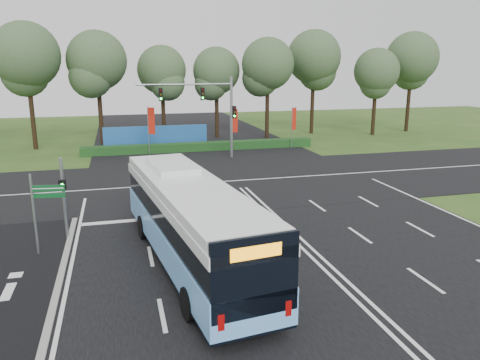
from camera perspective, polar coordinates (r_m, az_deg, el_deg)
The scene contains 14 objects.
ground at distance 21.94m, azimuth 6.76°, elevation -7.57°, with size 120.00×120.00×0.00m, color #2B501A.
road_main at distance 21.94m, azimuth 6.76°, elevation -7.52°, with size 20.00×120.00×0.04m, color black.
road_cross at distance 32.86m, azimuth -0.88°, elevation -0.14°, with size 120.00×14.00×0.05m, color black.
kerb_strip at distance 17.98m, azimuth -21.60°, elevation -13.34°, with size 0.25×18.00×0.12m, color gray.
city_bus at distance 18.95m, azimuth -6.09°, elevation -5.00°, with size 4.34×13.28×3.74m.
pedestrian_signal at distance 23.08m, azimuth -20.70°, elevation -1.75°, with size 0.33×0.44×3.89m.
street_sign at distance 21.40m, azimuth -23.09°, elevation -2.70°, with size 1.39×0.29×3.60m.
banner_flag_left at distance 42.57m, azimuth -10.84°, elevation 6.76°, with size 0.62×0.28×4.42m.
banner_flag_mid at distance 44.05m, azimuth -0.71°, elevation 6.94°, with size 0.60×0.12×4.05m.
banner_flag_right at distance 46.11m, azimuth 6.53°, elevation 7.15°, with size 0.55×0.28×4.03m.
traffic_light_gantry at distance 40.36m, azimuth -3.57°, elevation 9.13°, with size 8.41×0.28×7.00m.
hedge at distance 44.77m, azimuth -4.75°, elevation 4.08°, with size 22.00×1.20×0.80m, color #163D16.
blue_hoarding at distance 46.61m, azimuth -10.18°, elevation 5.17°, with size 10.00×0.30×2.20m, color #1D57A1.
eucalyptus_row at distance 51.29m, azimuth -3.84°, elevation 14.21°, with size 54.05×9.32×11.95m.
Camera 1 is at (-7.65, -18.95, 7.99)m, focal length 35.00 mm.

